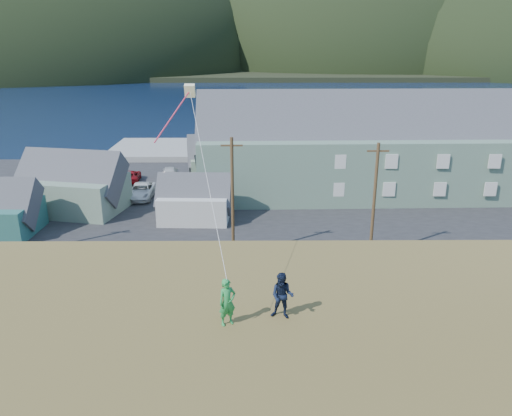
% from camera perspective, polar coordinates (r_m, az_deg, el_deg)
% --- Properties ---
extents(ground, '(900.00, 900.00, 0.00)m').
position_cam_1_polar(ground, '(37.50, -3.32, -6.67)').
color(ground, '#0A1638').
rests_on(ground, ground).
extents(grass_strip, '(110.00, 8.00, 0.10)m').
position_cam_1_polar(grass_strip, '(35.68, -3.48, -7.97)').
color(grass_strip, '#4C3D19').
rests_on(grass_strip, ground).
extents(waterfront_lot, '(72.00, 36.00, 0.12)m').
position_cam_1_polar(waterfront_lot, '(53.34, -2.47, 1.21)').
color(waterfront_lot, '#28282B').
rests_on(waterfront_lot, ground).
extents(wharf, '(26.00, 14.00, 0.90)m').
position_cam_1_polar(wharf, '(75.89, -6.47, 6.67)').
color(wharf, gray).
rests_on(wharf, ground).
extents(far_shore, '(900.00, 320.00, 2.00)m').
position_cam_1_polar(far_shore, '(364.18, -0.81, 16.24)').
color(far_shore, black).
rests_on(far_shore, ground).
extents(far_hills, '(760.00, 265.00, 143.00)m').
position_cam_1_polar(far_hills, '(315.37, 5.89, 15.96)').
color(far_hills, black).
rests_on(far_hills, ground).
extents(lodge, '(38.58, 11.63, 13.48)m').
position_cam_1_polar(lodge, '(55.08, 13.78, 6.74)').
color(lodge, slate).
rests_on(lodge, waterfront_lot).
extents(shed_palegreen_near, '(11.08, 8.19, 7.29)m').
position_cam_1_polar(shed_palegreen_near, '(51.47, -20.37, 2.50)').
color(shed_palegreen_near, slate).
rests_on(shed_palegreen_near, waterfront_lot).
extents(shed_white, '(6.93, 4.72, 5.38)m').
position_cam_1_polar(shed_white, '(46.24, -7.06, 0.96)').
color(shed_white, silver).
rests_on(shed_white, waterfront_lot).
extents(shed_palegreen_far, '(10.91, 7.23, 6.83)m').
position_cam_1_polar(shed_palegreen_far, '(59.19, -2.83, 5.52)').
color(shed_palegreen_far, gray).
rests_on(shed_palegreen_far, waterfront_lot).
extents(utility_poles, '(28.85, 0.24, 9.67)m').
position_cam_1_polar(utility_poles, '(37.36, -7.12, 0.98)').
color(utility_poles, '#47331E').
rests_on(utility_poles, waterfront_lot).
extents(parked_cars, '(19.30, 13.54, 1.53)m').
position_cam_1_polar(parked_cars, '(56.93, -8.93, 2.94)').
color(parked_cars, silver).
rests_on(parked_cars, waterfront_lot).
extents(kite_flyer_green, '(0.70, 0.61, 1.60)m').
position_cam_1_polar(kite_flyer_green, '(16.34, -3.31, -10.70)').
color(kite_flyer_green, green).
rests_on(kite_flyer_green, hillside).
extents(kite_flyer_navy, '(0.90, 0.78, 1.60)m').
position_cam_1_polar(kite_flyer_navy, '(16.70, 3.03, -10.00)').
color(kite_flyer_navy, '#111A31').
rests_on(kite_flyer_navy, hillside).
extents(kite_rig, '(1.59, 4.23, 9.70)m').
position_cam_1_polar(kite_rig, '(22.22, -7.81, 12.49)').
color(kite_rig, '#F7F4BC').
rests_on(kite_rig, ground).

